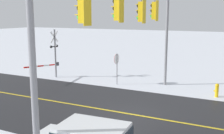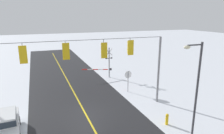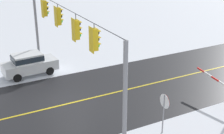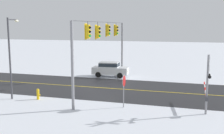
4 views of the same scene
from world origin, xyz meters
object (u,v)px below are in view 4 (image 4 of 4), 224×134
(streetlamp_near, at_px, (11,50))
(railroad_crossing, at_px, (207,84))
(stop_sign, at_px, (124,84))
(parked_car_white, at_px, (110,68))
(fire_hydrant, at_px, (38,94))

(streetlamp_near, bearing_deg, railroad_crossing, -88.26)
(stop_sign, bearing_deg, parked_car_white, 21.40)
(fire_hydrant, bearing_deg, stop_sign, -91.28)
(stop_sign, relative_size, fire_hydrant, 2.67)
(railroad_crossing, distance_m, fire_hydrant, 12.87)
(railroad_crossing, xyz_separation_m, parked_car_white, (10.95, 10.08, -1.05))
(railroad_crossing, bearing_deg, fire_hydrant, 90.90)
(parked_car_white, bearing_deg, fire_hydrant, 166.41)
(stop_sign, bearing_deg, streetlamp_near, 90.56)
(stop_sign, height_order, railroad_crossing, railroad_crossing)
(stop_sign, bearing_deg, fire_hydrant, 88.72)
(railroad_crossing, distance_m, parked_car_white, 14.92)
(parked_car_white, distance_m, fire_hydrant, 11.49)
(railroad_crossing, xyz_separation_m, streetlamp_near, (-0.45, 14.89, 1.92))
(railroad_crossing, relative_size, parked_car_white, 0.97)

